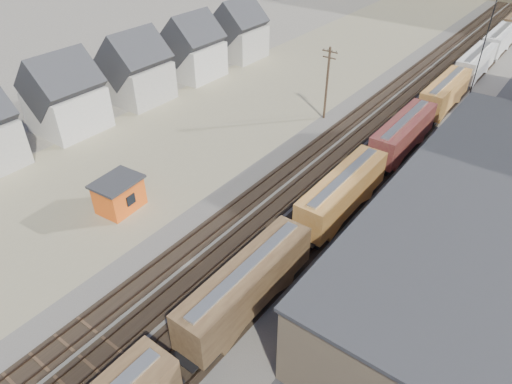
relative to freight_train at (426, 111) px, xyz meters
The scene contains 10 objects.
ground 46.83m from the freight_train, 94.66° to the right, with size 300.00×300.00×0.00m, color #6B6356.
ballast_bed 5.80m from the freight_train, 138.11° to the left, with size 18.00×200.00×0.06m, color #4C4742.
dirt_yard 24.85m from the freight_train, 164.52° to the right, with size 24.00×180.00×0.03m, color #857A5B.
rail_tracks 6.14m from the freight_train, 141.92° to the left, with size 11.40×200.00×0.24m.
freight_train is the anchor object (origin of this frame).
warehouse 24.33m from the freight_train, 62.62° to the right, with size 12.40×40.40×7.25m.
utility_pole_north 13.37m from the freight_train, 159.53° to the right, with size 2.20×0.32×10.00m.
radio_mast 14.99m from the freight_train, 80.68° to the left, with size 1.20×0.16×18.00m.
townhouse_row 43.56m from the freight_train, 150.26° to the right, with size 8.15×68.16×10.47m.
maintenance_shed 39.80m from the freight_train, 117.62° to the right, with size 4.00×4.97×3.43m.
Camera 1 is at (18.76, -10.28, 28.38)m, focal length 32.00 mm.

